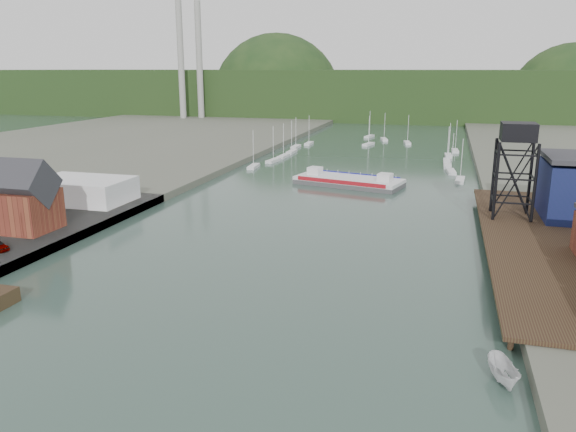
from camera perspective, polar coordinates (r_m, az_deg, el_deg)
The scene contains 10 objects.
ground at distance 55.20m, azimuth -12.05°, elevation -14.65°, with size 600.00×600.00×0.00m, color #283F36.
east_pier at distance 91.69m, azimuth 23.56°, elevation -2.27°, with size 14.00×70.00×2.45m.
harbor_building at distance 99.60m, azimuth -25.90°, elevation 1.25°, with size 12.20×8.20×8.90m.
white_shed at distance 116.49m, azimuth -20.11°, elevation 2.49°, with size 18.00×12.00×4.50m, color silver.
lift_tower at distance 101.47m, azimuth 22.32°, elevation 7.36°, with size 6.50×6.50×16.00m.
marina_sailboats at distance 184.07m, azimuth 8.27°, elevation 6.34°, with size 57.71×92.65×0.90m.
smokestacks at distance 303.67m, azimuth -9.91°, elevation 15.15°, with size 11.20×8.20×60.00m.
distant_hills at distance 345.03m, azimuth 11.34°, elevation 11.75°, with size 500.00×120.00×80.00m.
chain_ferry at distance 133.91m, azimuth 6.19°, elevation 3.58°, with size 26.54×15.48×3.59m.
motorboat at distance 54.33m, azimuth 21.06°, elevation -14.62°, with size 2.03×5.40×2.08m, color silver.
Camera 1 is at (23.41, -42.19, 26.80)m, focal length 35.00 mm.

